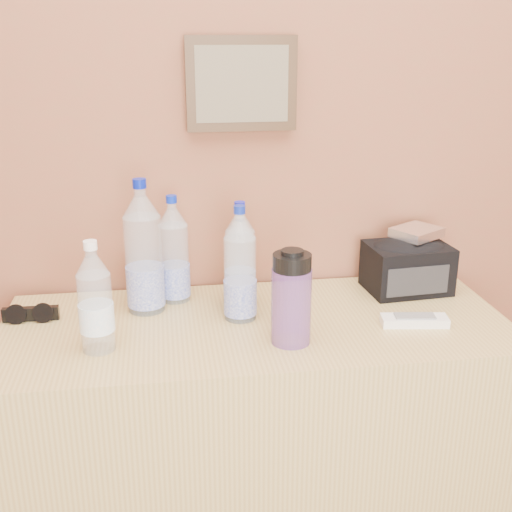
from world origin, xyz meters
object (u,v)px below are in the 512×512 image
at_px(pet_large_c, 174,255).
at_px(foil_packet, 417,232).
at_px(ac_remote, 414,321).
at_px(dresser, 256,454).
at_px(nalgene_bottle, 291,298).
at_px(pet_large_a, 144,254).
at_px(toiletry_bag, 407,265).
at_px(pet_large_b, 240,261).
at_px(sunglasses, 31,314).
at_px(pet_large_d, 240,270).
at_px(pet_small, 95,303).

relative_size(pet_large_c, foil_packet, 2.36).
bearing_deg(ac_remote, dresser, 177.09).
xyz_separation_m(dresser, nalgene_bottle, (0.07, -0.12, 0.53)).
bearing_deg(pet_large_a, toiletry_bag, 2.44).
bearing_deg(pet_large_b, sunglasses, -178.11).
height_order(toiletry_bag, foil_packet, foil_packet).
distance_m(pet_large_c, nalgene_bottle, 0.41).
relative_size(dresser, foil_packet, 10.34).
bearing_deg(pet_large_a, ac_remote, -16.37).
distance_m(pet_large_b, ac_remote, 0.48).
bearing_deg(pet_large_d, pet_small, -160.20).
relative_size(pet_large_d, sunglasses, 2.13).
bearing_deg(toiletry_bag, sunglasses, 178.69).
height_order(pet_large_b, toiletry_bag, pet_large_b).
height_order(pet_small, ac_remote, pet_small).
bearing_deg(ac_remote, pet_large_a, 171.75).
distance_m(pet_large_c, foil_packet, 0.69).
height_order(pet_large_b, pet_large_d, pet_large_d).
distance_m(pet_large_a, pet_large_c, 0.10).
bearing_deg(foil_packet, nalgene_bottle, -145.27).
bearing_deg(pet_large_a, pet_large_b, -1.79).
xyz_separation_m(pet_large_b, toiletry_bag, (0.49, 0.04, -0.05)).
height_order(dresser, pet_large_c, pet_large_c).
xyz_separation_m(pet_large_a, foil_packet, (0.77, 0.05, 0.01)).
bearing_deg(pet_small, pet_large_c, 55.74).
relative_size(nalgene_bottle, ac_remote, 1.39).
xyz_separation_m(nalgene_bottle, foil_packet, (0.43, 0.29, 0.05)).
xyz_separation_m(pet_large_b, nalgene_bottle, (0.09, -0.24, -0.01)).
height_order(pet_large_a, toiletry_bag, pet_large_a).
relative_size(pet_large_b, ac_remote, 1.73).
bearing_deg(pet_large_b, foil_packet, 6.30).
distance_m(sunglasses, foil_packet, 1.08).
height_order(pet_large_a, foil_packet, pet_large_a).
bearing_deg(sunglasses, nalgene_bottle, -17.83).
bearing_deg(pet_large_a, dresser, -23.46).
bearing_deg(pet_large_b, ac_remote, -24.27).
distance_m(pet_large_d, toiletry_bag, 0.52).
bearing_deg(toiletry_bag, pet_large_c, 173.10).
bearing_deg(ac_remote, pet_large_d, 173.99).
bearing_deg(pet_large_c, ac_remote, -23.37).
xyz_separation_m(dresser, sunglasses, (-0.58, 0.10, 0.43)).
xyz_separation_m(pet_large_a, pet_small, (-0.11, -0.22, -0.04)).
xyz_separation_m(pet_large_b, ac_remote, (0.43, -0.19, -0.12)).
xyz_separation_m(sunglasses, ac_remote, (0.98, -0.17, -0.01)).
bearing_deg(sunglasses, pet_large_a, 5.99).
bearing_deg(sunglasses, pet_large_b, 2.85).
xyz_separation_m(pet_large_d, pet_small, (-0.35, -0.13, -0.02)).
relative_size(dresser, ac_remote, 7.75).
height_order(pet_large_d, foil_packet, pet_large_d).
height_order(pet_large_a, sunglasses, pet_large_a).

